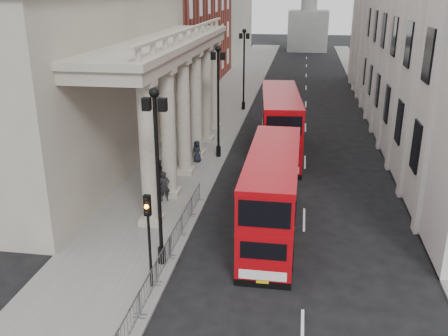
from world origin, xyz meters
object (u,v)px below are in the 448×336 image
(lamp_post_north, at_px, (244,64))
(bus_far, at_px, (280,123))
(lamp_post_south, at_px, (158,167))
(bus_near, at_px, (272,193))
(traffic_light, at_px, (148,225))
(pedestrian_a, at_px, (164,186))
(lamp_post_mid, at_px, (218,95))
(pedestrian_b, at_px, (159,172))
(pedestrian_c, at_px, (197,151))

(lamp_post_north, relative_size, bus_far, 0.73)
(lamp_post_south, height_order, bus_near, lamp_post_south)
(lamp_post_south, xyz_separation_m, traffic_light, (0.10, -2.02, -1.80))
(bus_near, distance_m, pedestrian_a, 7.46)
(traffic_light, distance_m, bus_far, 20.13)
(lamp_post_mid, xyz_separation_m, pedestrian_b, (-2.93, -6.27, -3.95))
(lamp_post_mid, height_order, bus_far, lamp_post_mid)
(bus_near, xyz_separation_m, pedestrian_c, (-6.21, 10.52, -1.43))
(bus_near, relative_size, pedestrian_a, 5.66)
(lamp_post_south, distance_m, pedestrian_c, 15.10)
(lamp_post_south, xyz_separation_m, bus_near, (4.85, 3.98, -2.55))
(lamp_post_north, height_order, traffic_light, lamp_post_north)
(traffic_light, distance_m, pedestrian_a, 9.54)
(bus_far, distance_m, pedestrian_a, 12.37)
(lamp_post_north, xyz_separation_m, pedestrian_a, (-1.80, -24.90, -3.87))
(lamp_post_mid, xyz_separation_m, traffic_light, (0.10, -18.02, -1.80))
(traffic_light, bearing_deg, lamp_post_mid, 90.32)
(lamp_post_north, bearing_deg, pedestrian_a, -94.14)
(lamp_post_mid, relative_size, pedestrian_b, 4.97)
(bus_far, height_order, pedestrian_c, bus_far)
(lamp_post_south, relative_size, bus_far, 0.73)
(bus_near, xyz_separation_m, pedestrian_b, (-7.78, 5.75, -1.40))
(pedestrian_a, bearing_deg, pedestrian_c, 66.07)
(lamp_post_north, xyz_separation_m, pedestrian_c, (-1.36, -17.50, -3.98))
(bus_near, distance_m, pedestrian_c, 12.30)
(bus_far, xyz_separation_m, pedestrian_b, (-7.48, -7.88, -1.58))
(lamp_post_south, distance_m, traffic_light, 2.71)
(lamp_post_mid, xyz_separation_m, lamp_post_north, (0.00, 16.00, 0.00))
(lamp_post_north, distance_m, bus_near, 28.55)
(traffic_light, xyz_separation_m, bus_far, (4.45, 19.63, -0.57))
(traffic_light, bearing_deg, pedestrian_c, 95.06)
(traffic_light, xyz_separation_m, pedestrian_b, (-3.03, 11.75, -2.15))
(lamp_post_mid, distance_m, lamp_post_north, 16.00)
(lamp_post_mid, height_order, pedestrian_c, lamp_post_mid)
(lamp_post_mid, height_order, pedestrian_a, lamp_post_mid)
(pedestrian_a, height_order, pedestrian_b, pedestrian_a)
(pedestrian_b, bearing_deg, lamp_post_south, 120.71)
(lamp_post_mid, bearing_deg, bus_far, 19.45)
(lamp_post_north, distance_m, pedestrian_b, 22.81)
(lamp_post_mid, bearing_deg, lamp_post_south, -90.00)
(lamp_post_north, height_order, bus_near, lamp_post_north)
(pedestrian_c, bearing_deg, pedestrian_b, -80.10)
(lamp_post_north, relative_size, pedestrian_b, 4.97)
(pedestrian_b, bearing_deg, lamp_post_mid, -101.07)
(lamp_post_north, bearing_deg, lamp_post_south, -90.00)
(lamp_post_north, bearing_deg, lamp_post_mid, -90.00)
(lamp_post_south, height_order, pedestrian_b, lamp_post_south)
(bus_far, relative_size, pedestrian_b, 6.83)
(lamp_post_mid, xyz_separation_m, pedestrian_a, (-1.80, -8.90, -3.87))
(lamp_post_south, distance_m, lamp_post_mid, 16.00)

